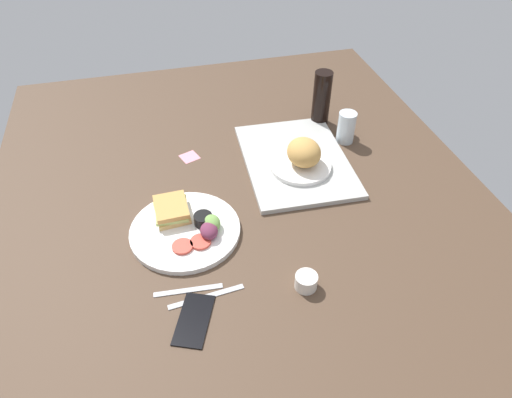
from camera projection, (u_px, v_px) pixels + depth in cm
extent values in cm
cube|color=#4C3828|center=(245.00, 210.00, 136.61)|extent=(190.00, 150.00, 3.00)
cube|color=#B2B2AD|center=(295.00, 160.00, 151.04)|extent=(46.38, 34.91, 1.60)
cylinder|color=white|center=(300.00, 166.00, 146.50)|extent=(19.61, 19.61, 1.40)
ellipsoid|color=tan|center=(304.00, 152.00, 143.61)|extent=(12.24, 10.57, 8.34)
cylinder|color=white|center=(185.00, 230.00, 127.09)|extent=(30.62, 30.62, 1.60)
cube|color=#DBB266|center=(172.00, 213.00, 130.00)|extent=(11.75, 9.94, 1.40)
cube|color=#B2C66B|center=(172.00, 210.00, 129.19)|extent=(11.51, 9.63, 1.00)
cube|color=tan|center=(171.00, 207.00, 128.39)|extent=(11.32, 9.39, 1.40)
cylinder|color=#D14738|center=(183.00, 246.00, 121.05)|extent=(5.60, 5.60, 0.80)
cylinder|color=#D14738|center=(201.00, 242.00, 122.27)|extent=(5.60, 5.60, 0.80)
cylinder|color=black|center=(203.00, 219.00, 127.09)|extent=(5.20, 5.20, 3.00)
cylinder|color=#EFEACC|center=(203.00, 217.00, 126.35)|extent=(4.26, 4.26, 0.60)
ellipsoid|color=#729E4C|center=(212.00, 223.00, 125.59)|extent=(6.00, 4.80, 3.60)
ellipsoid|color=#6B2D47|center=(209.00, 231.00, 123.38)|extent=(6.00, 4.80, 3.60)
cylinder|color=silver|center=(346.00, 127.00, 157.17)|extent=(6.13, 6.13, 11.09)
cylinder|color=black|center=(322.00, 98.00, 163.08)|extent=(6.40, 6.40, 19.95)
cylinder|color=silver|center=(306.00, 281.00, 112.46)|extent=(5.60, 5.60, 4.00)
cube|color=#B7B7BC|center=(188.00, 290.00, 112.68)|extent=(2.69, 17.06, 0.50)
cube|color=#B7B7BC|center=(206.00, 296.00, 111.25)|extent=(3.26, 19.05, 0.50)
cube|color=black|center=(194.00, 319.00, 106.32)|extent=(16.06, 12.17, 0.80)
cube|color=pink|center=(190.00, 157.00, 153.69)|extent=(7.20, 7.20, 0.12)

